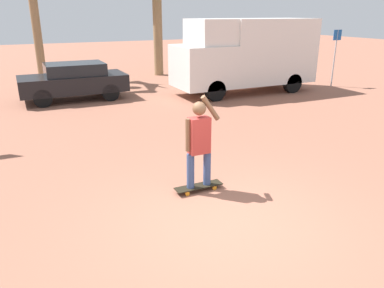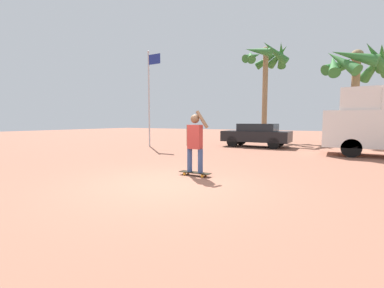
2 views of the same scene
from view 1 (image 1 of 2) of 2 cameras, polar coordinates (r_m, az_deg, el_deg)
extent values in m
plane|color=#935B47|center=(6.15, 5.36, -11.61)|extent=(80.00, 80.00, 0.00)
cube|color=black|center=(7.04, 1.03, -6.43)|extent=(0.92, 0.24, 0.02)
cylinder|color=orange|center=(6.87, -0.72, -7.57)|extent=(0.08, 0.03, 0.08)
cylinder|color=orange|center=(7.04, -1.41, -6.90)|extent=(0.08, 0.03, 0.08)
cylinder|color=orange|center=(7.10, 3.44, -6.67)|extent=(0.08, 0.03, 0.08)
cylinder|color=orange|center=(7.26, 2.68, -6.05)|extent=(0.08, 0.03, 0.08)
cylinder|color=#384C7A|center=(6.83, -0.23, -4.15)|extent=(0.14, 0.14, 0.66)
cylinder|color=#384C7A|center=(6.97, 2.30, -3.67)|extent=(0.14, 0.14, 0.66)
cube|color=#B23833|center=(6.67, 1.08, 1.32)|extent=(0.38, 0.22, 0.66)
sphere|color=brown|center=(6.53, 1.11, 5.44)|extent=(0.24, 0.24, 0.24)
cylinder|color=brown|center=(6.57, -0.63, 1.37)|extent=(0.09, 0.09, 0.59)
cylinder|color=brown|center=(6.63, 2.81, 5.51)|extent=(0.38, 0.09, 0.49)
cylinder|color=black|center=(14.22, 3.56, 8.13)|extent=(0.79, 0.28, 0.79)
cylinder|color=black|center=(15.76, 0.43, 9.28)|extent=(0.79, 0.28, 0.79)
cylinder|color=black|center=(16.27, 15.03, 8.94)|extent=(0.79, 0.28, 0.79)
cylinder|color=black|center=(17.64, 11.33, 9.99)|extent=(0.79, 0.28, 0.79)
cube|color=white|center=(14.82, 1.64, 11.74)|extent=(2.06, 2.05, 1.59)
cube|color=black|center=(14.60, 0.17, 12.89)|extent=(0.04, 1.74, 0.80)
cube|color=white|center=(16.30, 11.19, 13.78)|extent=(3.83, 2.05, 2.55)
cube|color=white|center=(14.84, 2.80, 16.68)|extent=(1.44, 1.88, 0.96)
cylinder|color=black|center=(14.21, -21.80, 6.49)|extent=(0.65, 0.22, 0.65)
cylinder|color=black|center=(15.73, -22.27, 7.56)|extent=(0.65, 0.22, 0.65)
cylinder|color=black|center=(14.55, -12.32, 7.70)|extent=(0.65, 0.22, 0.65)
cylinder|color=black|center=(16.03, -13.65, 8.65)|extent=(0.65, 0.22, 0.65)
cube|color=black|center=(15.02, -17.61, 8.81)|extent=(3.87, 1.76, 0.62)
cube|color=black|center=(14.96, -17.45, 10.85)|extent=(2.13, 1.55, 0.44)
cylinder|color=#8E704C|center=(20.29, -5.29, 18.34)|extent=(0.47, 0.47, 5.64)
cylinder|color=#8E704C|center=(19.49, -22.97, 18.66)|extent=(0.39, 0.39, 6.80)
cylinder|color=#B7B7BC|center=(18.15, 20.87, 12.06)|extent=(0.06, 0.06, 2.46)
cube|color=#19519E|center=(18.06, 21.29, 15.23)|extent=(0.44, 0.02, 0.44)
camera|label=2|loc=(6.50, 65.65, -7.11)|focal=24.00mm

